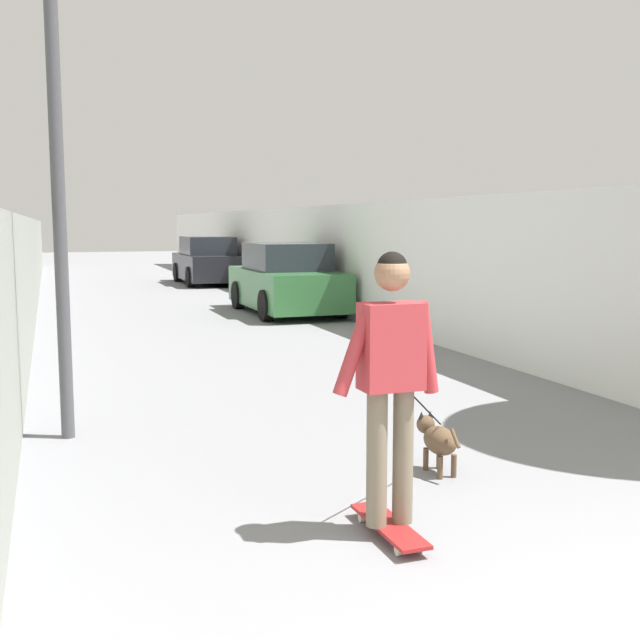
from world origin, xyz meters
The scene contains 9 objects.
ground_plane centered at (14.00, 0.00, 0.00)m, with size 80.00×80.00×0.00m, color gray.
wall_left centered at (12.00, 3.25, 1.03)m, with size 48.00×0.30×2.07m, color #999E93.
fence_right centered at (12.00, -3.25, 1.18)m, with size 48.00×0.30×2.37m, color white.
lamp_post centered at (5.42, 2.70, 3.09)m, with size 0.36×0.36×4.54m.
skateboard centered at (2.36, 0.84, 0.07)m, with size 0.80×0.21×0.08m.
person_skateboarder centered at (2.36, 0.84, 1.09)m, with size 0.22×0.71×1.71m.
dog centered at (3.39, -0.04, 0.27)m, with size 1.32×1.01×1.06m.
car_near centered at (14.30, -2.10, 0.71)m, with size 3.93×1.80×1.54m.
car_far centered at (23.21, -2.10, 0.71)m, with size 4.07×1.80×1.54m.
Camera 1 is at (-1.91, 2.80, 1.96)m, focal length 43.44 mm.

